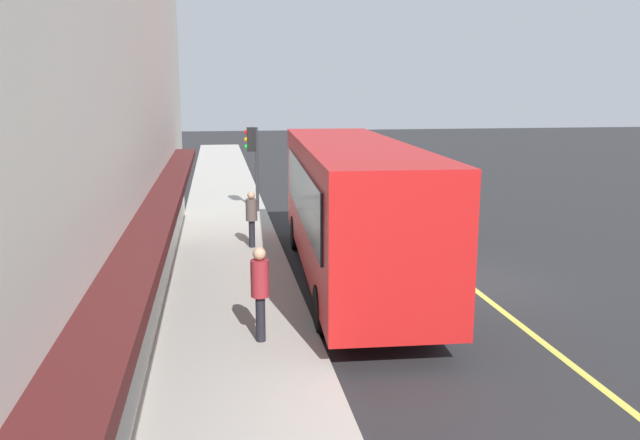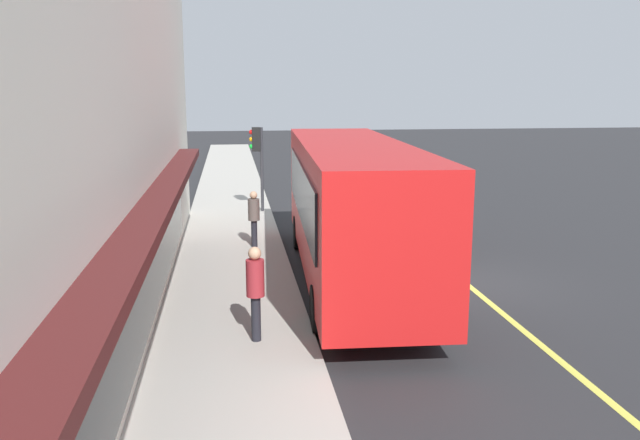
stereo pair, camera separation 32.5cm
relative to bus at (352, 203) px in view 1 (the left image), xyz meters
The scene contains 7 objects.
ground 3.48m from the bus, 100.92° to the right, with size 120.00×120.00×0.00m, color #28282B.
sidewalk 3.59m from the bus, 100.30° to the left, with size 80.00×3.10×0.15m, color #B2ADA3.
lane_centre_stripe 3.48m from the bus, 100.92° to the right, with size 36.00×0.16×0.01m, color #D8D14C.
bus is the anchor object (origin of this frame).
traffic_light 9.31m from the bus, 11.99° to the left, with size 0.30×0.52×3.20m.
pedestrian_by_curb 4.13m from the bus, 34.74° to the left, with size 0.34×0.34×1.68m.
pedestrian_at_corner 4.85m from the bus, 147.71° to the left, with size 0.34×0.34×1.81m.
Camera 1 is at (-15.02, 6.08, 4.80)m, focal length 36.53 mm.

